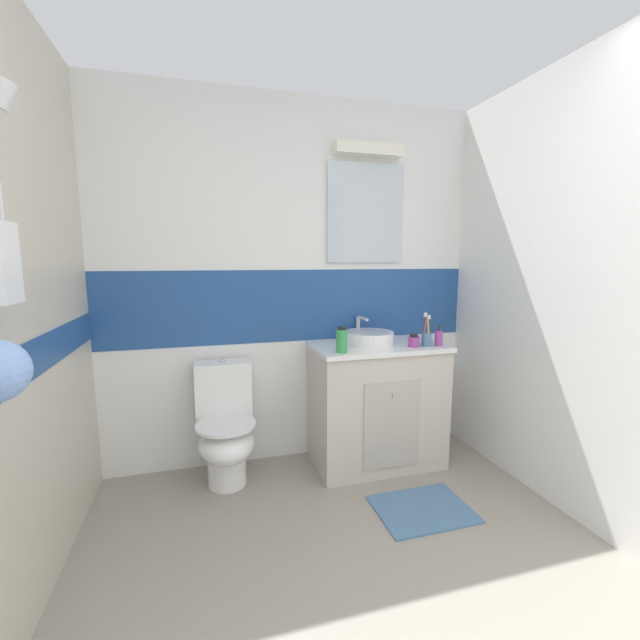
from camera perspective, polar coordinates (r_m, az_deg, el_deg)
The scene contains 11 objects.
ground_plane at distance 2.23m, azimuth 4.85°, elevation -31.83°, with size 3.20×3.48×0.04m, color gray.
wall_back_tiled at distance 2.91m, azimuth -3.49°, elevation 5.24°, with size 3.20×0.20×2.50m.
wall_right_plain at distance 2.54m, azimuth 35.12°, elevation 3.03°, with size 0.10×3.48×2.50m, color white.
vanity_cabinet at distance 2.94m, azimuth 7.78°, elevation -11.42°, with size 0.89×0.54×0.85m.
sink_basin at distance 2.82m, azimuth 6.76°, elevation -2.36°, with size 0.34×0.38×0.17m.
toilet at distance 2.76m, azimuth -13.02°, elevation -14.44°, with size 0.37×0.50×0.78m.
toothbrush_cup at distance 2.81m, azimuth 14.59°, elevation -2.42°, with size 0.06×0.06×0.23m.
soap_dispenser at distance 2.84m, azimuth 16.18°, elevation -2.43°, with size 0.05×0.05×0.14m.
mouthwash_bottle at distance 2.53m, azimuth 3.04°, elevation -2.82°, with size 0.07×0.07×0.16m.
hair_gel_jar at distance 2.77m, azimuth 12.90°, elevation -2.86°, with size 0.07×0.07×0.09m.
bath_mat at distance 2.65m, azimuth 14.06°, elevation -24.13°, with size 0.53×0.41×0.01m, color #4C7299.
Camera 1 is at (-0.62, -0.39, 1.42)m, focal length 23.00 mm.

